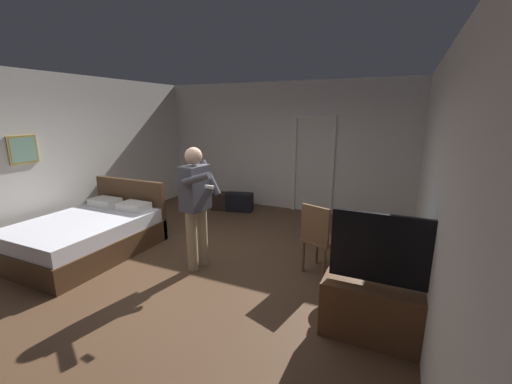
{
  "coord_description": "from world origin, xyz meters",
  "views": [
    {
      "loc": [
        2.54,
        -3.54,
        2.19
      ],
      "look_at": [
        0.78,
        0.31,
        1.14
      ],
      "focal_mm": 22.72,
      "sensor_mm": 36.0,
      "label": 1
    }
  ],
  "objects_px": {
    "wooden_chair": "(318,236)",
    "side_table": "(365,253)",
    "laptop": "(364,232)",
    "person_blue_shirt": "(196,201)",
    "suitcase_small": "(240,202)",
    "tv_flatscreen": "(389,307)",
    "suitcase_dark": "(224,201)",
    "bottle_on_table": "(379,231)",
    "bed": "(89,234)"
  },
  "relations": [
    {
      "from": "tv_flatscreen",
      "to": "suitcase_small",
      "type": "xyz_separation_m",
      "value": [
        -3.29,
        3.24,
        -0.17
      ]
    },
    {
      "from": "bottle_on_table",
      "to": "side_table",
      "type": "bearing_deg",
      "value": 150.26
    },
    {
      "from": "laptop",
      "to": "suitcase_small",
      "type": "distance_m",
      "value": 3.76
    },
    {
      "from": "bed",
      "to": "side_table",
      "type": "distance_m",
      "value": 4.17
    },
    {
      "from": "suitcase_dark",
      "to": "tv_flatscreen",
      "type": "bearing_deg",
      "value": -56.82
    },
    {
      "from": "tv_flatscreen",
      "to": "wooden_chair",
      "type": "height_order",
      "value": "tv_flatscreen"
    },
    {
      "from": "tv_flatscreen",
      "to": "wooden_chair",
      "type": "bearing_deg",
      "value": 131.54
    },
    {
      "from": "person_blue_shirt",
      "to": "suitcase_small",
      "type": "relative_size",
      "value": 2.95
    },
    {
      "from": "bottle_on_table",
      "to": "suitcase_dark",
      "type": "distance_m",
      "value": 4.22
    },
    {
      "from": "side_table",
      "to": "person_blue_shirt",
      "type": "xyz_separation_m",
      "value": [
        -2.22,
        -0.43,
        0.53
      ]
    },
    {
      "from": "laptop",
      "to": "bottle_on_table",
      "type": "distance_m",
      "value": 0.18
    },
    {
      "from": "laptop",
      "to": "bed",
      "type": "bearing_deg",
      "value": -170.69
    },
    {
      "from": "laptop",
      "to": "bottle_on_table",
      "type": "xyz_separation_m",
      "value": [
        0.17,
        -0.04,
        0.05
      ]
    },
    {
      "from": "side_table",
      "to": "laptop",
      "type": "bearing_deg",
      "value": -125.73
    },
    {
      "from": "side_table",
      "to": "suitcase_small",
      "type": "relative_size",
      "value": 1.19
    },
    {
      "from": "bottle_on_table",
      "to": "wooden_chair",
      "type": "xyz_separation_m",
      "value": [
        -0.76,
        0.19,
        -0.26
      ]
    },
    {
      "from": "wooden_chair",
      "to": "bottle_on_table",
      "type": "bearing_deg",
      "value": -13.86
    },
    {
      "from": "tv_flatscreen",
      "to": "suitcase_small",
      "type": "relative_size",
      "value": 2.21
    },
    {
      "from": "tv_flatscreen",
      "to": "person_blue_shirt",
      "type": "bearing_deg",
      "value": 167.85
    },
    {
      "from": "person_blue_shirt",
      "to": "suitcase_dark",
      "type": "xyz_separation_m",
      "value": [
        -1.12,
        2.65,
        -0.81
      ]
    },
    {
      "from": "side_table",
      "to": "suitcase_small",
      "type": "bearing_deg",
      "value": 142.53
    },
    {
      "from": "bed",
      "to": "person_blue_shirt",
      "type": "relative_size",
      "value": 1.19
    },
    {
      "from": "wooden_chair",
      "to": "side_table",
      "type": "bearing_deg",
      "value": -9.85
    },
    {
      "from": "laptop",
      "to": "wooden_chair",
      "type": "distance_m",
      "value": 0.65
    },
    {
      "from": "laptop",
      "to": "bottle_on_table",
      "type": "height_order",
      "value": "bottle_on_table"
    },
    {
      "from": "tv_flatscreen",
      "to": "wooden_chair",
      "type": "distance_m",
      "value": 1.46
    },
    {
      "from": "wooden_chair",
      "to": "suitcase_dark",
      "type": "height_order",
      "value": "wooden_chair"
    },
    {
      "from": "tv_flatscreen",
      "to": "side_table",
      "type": "xyz_separation_m",
      "value": [
        -0.34,
        0.98,
        0.09
      ]
    },
    {
      "from": "bottle_on_table",
      "to": "person_blue_shirt",
      "type": "distance_m",
      "value": 2.39
    },
    {
      "from": "bottle_on_table",
      "to": "wooden_chair",
      "type": "distance_m",
      "value": 0.83
    },
    {
      "from": "tv_flatscreen",
      "to": "suitcase_dark",
      "type": "height_order",
      "value": "tv_flatscreen"
    },
    {
      "from": "laptop",
      "to": "wooden_chair",
      "type": "relative_size",
      "value": 0.34
    },
    {
      "from": "bed",
      "to": "suitcase_dark",
      "type": "relative_size",
      "value": 3.95
    },
    {
      "from": "tv_flatscreen",
      "to": "side_table",
      "type": "height_order",
      "value": "tv_flatscreen"
    },
    {
      "from": "person_blue_shirt",
      "to": "laptop",
      "type": "bearing_deg",
      "value": 9.98
    },
    {
      "from": "suitcase_small",
      "to": "suitcase_dark",
      "type": "bearing_deg",
      "value": 171.72
    },
    {
      "from": "laptop",
      "to": "suitcase_small",
      "type": "relative_size",
      "value": 0.57
    },
    {
      "from": "suitcase_small",
      "to": "bottle_on_table",
      "type": "bearing_deg",
      "value": -50.2
    },
    {
      "from": "tv_flatscreen",
      "to": "bottle_on_table",
      "type": "distance_m",
      "value": 1.02
    },
    {
      "from": "suitcase_small",
      "to": "wooden_chair",
      "type": "bearing_deg",
      "value": -55.83
    },
    {
      "from": "bed",
      "to": "tv_flatscreen",
      "type": "xyz_separation_m",
      "value": [
        4.44,
        -0.27,
        0.07
      ]
    },
    {
      "from": "laptop",
      "to": "person_blue_shirt",
      "type": "xyz_separation_m",
      "value": [
        -2.19,
        -0.39,
        0.25
      ]
    },
    {
      "from": "wooden_chair",
      "to": "suitcase_small",
      "type": "height_order",
      "value": "wooden_chair"
    },
    {
      "from": "side_table",
      "to": "wooden_chair",
      "type": "height_order",
      "value": "wooden_chair"
    },
    {
      "from": "laptop",
      "to": "bottle_on_table",
      "type": "relative_size",
      "value": 1.33
    },
    {
      "from": "bed",
      "to": "wooden_chair",
      "type": "relative_size",
      "value": 2.08
    },
    {
      "from": "bed",
      "to": "tv_flatscreen",
      "type": "bearing_deg",
      "value": -3.46
    },
    {
      "from": "laptop",
      "to": "wooden_chair",
      "type": "height_order",
      "value": "wooden_chair"
    },
    {
      "from": "bottle_on_table",
      "to": "laptop",
      "type": "bearing_deg",
      "value": 167.85
    },
    {
      "from": "person_blue_shirt",
      "to": "suitcase_dark",
      "type": "distance_m",
      "value": 2.99
    }
  ]
}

